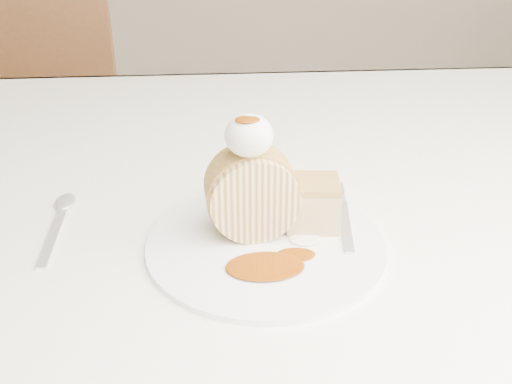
{
  "coord_description": "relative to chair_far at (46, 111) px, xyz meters",
  "views": [
    {
      "loc": [
        -0.02,
        -0.53,
        1.1
      ],
      "look_at": [
        0.02,
        -0.0,
        0.81
      ],
      "focal_mm": 40.0,
      "sensor_mm": 36.0,
      "label": 1
    }
  ],
  "objects": [
    {
      "name": "plate",
      "position": [
        0.53,
        -1.05,
        0.22
      ],
      "size": [
        0.28,
        0.28,
        0.01
      ],
      "primitive_type": "cylinder",
      "rotation": [
        0.0,
        0.0,
        -0.08
      ],
      "color": "white",
      "rests_on": "table"
    },
    {
      "name": "chair_far",
      "position": [
        0.0,
        0.0,
        0.0
      ],
      "size": [
        0.45,
        0.45,
        0.94
      ],
      "rotation": [
        0.0,
        0.0,
        3.16
      ],
      "color": "brown",
      "rests_on": "ground"
    },
    {
      "name": "caramel_pool",
      "position": [
        0.52,
        -1.1,
        0.22
      ],
      "size": [
        0.08,
        0.06,
        0.0
      ],
      "primitive_type": null,
      "rotation": [
        0.0,
        0.0,
        -0.08
      ],
      "color": "#723104",
      "rests_on": "plate"
    },
    {
      "name": "whipped_cream",
      "position": [
        0.51,
        -1.04,
        0.34
      ],
      "size": [
        0.05,
        0.05,
        0.04
      ],
      "primitive_type": "ellipsoid",
      "color": "white",
      "rests_on": "roulade_slice"
    },
    {
      "name": "roulade_slice",
      "position": [
        0.51,
        -1.03,
        0.27
      ],
      "size": [
        0.1,
        0.06,
        0.1
      ],
      "primitive_type": "cylinder",
      "rotation": [
        1.57,
        0.0,
        0.08
      ],
      "color": "beige",
      "rests_on": "plate"
    },
    {
      "name": "table",
      "position": [
        0.49,
        -0.84,
        0.12
      ],
      "size": [
        1.4,
        0.9,
        0.75
      ],
      "color": "white",
      "rests_on": "ground"
    },
    {
      "name": "fork",
      "position": [
        0.62,
        -1.03,
        0.22
      ],
      "size": [
        0.04,
        0.16,
        0.0
      ],
      "primitive_type": "cube",
      "rotation": [
        0.0,
        0.0,
        -0.14
      ],
      "color": "silver",
      "rests_on": "plate"
    },
    {
      "name": "cake_chunk",
      "position": [
        0.58,
        -1.02,
        0.24
      ],
      "size": [
        0.06,
        0.06,
        0.05
      ],
      "primitive_type": "cube",
      "rotation": [
        0.0,
        0.0,
        -0.08
      ],
      "color": "tan",
      "rests_on": "plate"
    },
    {
      "name": "spoon",
      "position": [
        0.29,
        -1.02,
        0.22
      ],
      "size": [
        0.03,
        0.15,
        0.0
      ],
      "primitive_type": "cube",
      "rotation": [
        0.0,
        0.0,
        0.03
      ],
      "color": "silver",
      "rests_on": "table"
    },
    {
      "name": "caramel_drizzle",
      "position": [
        0.51,
        -1.04,
        0.36
      ],
      "size": [
        0.03,
        0.02,
        0.01
      ],
      "primitive_type": "ellipsoid",
      "color": "#723104",
      "rests_on": "whipped_cream"
    }
  ]
}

